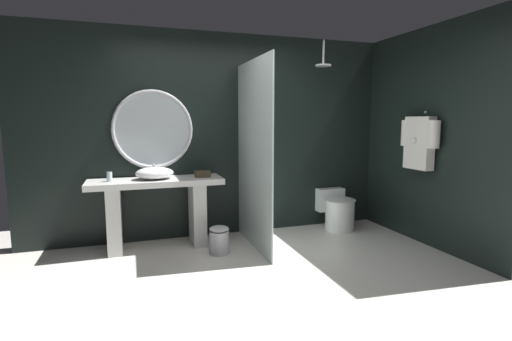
{
  "coord_description": "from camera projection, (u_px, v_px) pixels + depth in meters",
  "views": [
    {
      "loc": [
        -1.07,
        -2.95,
        1.51
      ],
      "look_at": [
        0.18,
        0.8,
        0.98
      ],
      "focal_mm": 26.6,
      "sensor_mm": 36.0,
      "label": 1
    }
  ],
  "objects": [
    {
      "name": "rain_shower_head",
      "position": [
        323.0,
        63.0,
        4.78
      ],
      "size": [
        0.2,
        0.2,
        0.32
      ],
      "color": "#B7B7BC"
    },
    {
      "name": "vessel_sink",
      "position": [
        155.0,
        173.0,
        4.41
      ],
      "size": [
        0.43,
        0.36,
        0.17
      ],
      "color": "white",
      "rests_on": "vanity_counter"
    },
    {
      "name": "tissue_box",
      "position": [
        203.0,
        174.0,
        4.57
      ],
      "size": [
        0.18,
        0.12,
        0.08
      ],
      "primitive_type": "cube",
      "color": "#3D3323",
      "rests_on": "vanity_counter"
    },
    {
      "name": "side_wall_right",
      "position": [
        427.0,
        137.0,
        4.59
      ],
      "size": [
        0.1,
        2.47,
        2.6
      ],
      "primitive_type": "cube",
      "color": "black",
      "rests_on": "ground_plane"
    },
    {
      "name": "shower_glass_panel",
      "position": [
        254.0,
        156.0,
        4.41
      ],
      "size": [
        0.02,
        1.25,
        2.19
      ],
      "primitive_type": "cube",
      "color": "silver",
      "rests_on": "ground_plane"
    },
    {
      "name": "vanity_counter",
      "position": [
        157.0,
        204.0,
        4.47
      ],
      "size": [
        1.54,
        0.52,
        0.82
      ],
      "color": "silver",
      "rests_on": "ground_plane"
    },
    {
      "name": "ground_plane",
      "position": [
        266.0,
        294.0,
        3.32
      ],
      "size": [
        5.76,
        5.76,
        0.0
      ],
      "primitive_type": "plane",
      "color": "silver"
    },
    {
      "name": "toilet",
      "position": [
        338.0,
        211.0,
        5.25
      ],
      "size": [
        0.41,
        0.57,
        0.53
      ],
      "color": "white",
      "rests_on": "ground_plane"
    },
    {
      "name": "hanging_bathrobe",
      "position": [
        419.0,
        140.0,
        4.52
      ],
      "size": [
        0.2,
        0.58,
        0.7
      ],
      "color": "#B7B7BC"
    },
    {
      "name": "waste_bin",
      "position": [
        219.0,
        240.0,
        4.28
      ],
      "size": [
        0.22,
        0.22,
        0.32
      ],
      "color": "#B7B7BC",
      "rests_on": "ground_plane"
    },
    {
      "name": "tumbler_cup",
      "position": [
        109.0,
        177.0,
        4.25
      ],
      "size": [
        0.06,
        0.06,
        0.11
      ],
      "primitive_type": "cylinder",
      "color": "silver",
      "rests_on": "vanity_counter"
    },
    {
      "name": "back_wall_panel",
      "position": [
        217.0,
        136.0,
        4.93
      ],
      "size": [
        4.8,
        0.1,
        2.6
      ],
      "primitive_type": "cube",
      "color": "black",
      "rests_on": "ground_plane"
    },
    {
      "name": "round_wall_mirror",
      "position": [
        153.0,
        130.0,
        4.58
      ],
      "size": [
        0.96,
        0.04,
        0.96
      ],
      "color": "#B7B7BC"
    }
  ]
}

